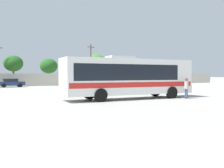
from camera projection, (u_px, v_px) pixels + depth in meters
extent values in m
plane|color=#A3A099|center=(95.00, 91.00, 31.43)|extent=(300.00, 300.00, 0.00)
cube|color=#B2AD9E|center=(57.00, 80.00, 48.41)|extent=(80.00, 0.30, 2.27)
cube|color=white|center=(129.00, 77.00, 21.75)|extent=(11.52, 2.71, 2.93)
cube|color=black|center=(123.00, 72.00, 21.49)|extent=(9.45, 2.71, 1.29)
cube|color=red|center=(129.00, 84.00, 21.78)|extent=(11.29, 2.73, 0.41)
cube|color=#19212D|center=(182.00, 71.00, 24.22)|extent=(0.07, 2.30, 1.52)
cube|color=red|center=(182.00, 88.00, 24.28)|extent=(0.09, 2.50, 0.70)
cube|color=#B2B2B2|center=(120.00, 58.00, 21.32)|extent=(2.22, 1.43, 0.24)
cylinder|color=black|center=(155.00, 91.00, 24.44)|extent=(1.04, 0.31, 1.04)
cylinder|color=black|center=(172.00, 92.00, 22.24)|extent=(1.04, 0.31, 1.04)
cylinder|color=black|center=(89.00, 93.00, 21.55)|extent=(1.04, 0.31, 1.04)
cylinder|color=black|center=(101.00, 95.00, 19.34)|extent=(1.04, 0.31, 1.04)
cylinder|color=#33476B|center=(186.00, 94.00, 22.16)|extent=(0.16, 0.16, 0.84)
cylinder|color=#33476B|center=(187.00, 94.00, 22.01)|extent=(0.16, 0.16, 0.84)
cylinder|color=#B7B2A8|center=(186.00, 85.00, 22.06)|extent=(0.39, 0.39, 0.66)
sphere|color=brown|center=(186.00, 80.00, 22.04)|extent=(0.23, 0.23, 0.23)
cylinder|color=red|center=(186.00, 79.00, 22.04)|extent=(0.24, 0.24, 0.07)
cube|color=navy|center=(12.00, 83.00, 42.07)|extent=(4.09, 1.93, 0.59)
cube|color=black|center=(10.00, 80.00, 41.95)|extent=(2.27, 1.73, 0.49)
cylinder|color=black|center=(19.00, 85.00, 43.45)|extent=(0.65, 0.24, 0.64)
cylinder|color=black|center=(20.00, 85.00, 41.90)|extent=(0.65, 0.24, 0.64)
cylinder|color=black|center=(3.00, 85.00, 42.27)|extent=(0.65, 0.24, 0.64)
cylinder|color=black|center=(4.00, 86.00, 40.71)|extent=(0.65, 0.24, 0.64)
cylinder|color=#4C3823|center=(91.00, 64.00, 54.30)|extent=(0.24, 0.24, 8.50)
cube|color=#473321|center=(91.00, 47.00, 54.17)|extent=(1.77, 0.58, 0.12)
cylinder|color=brown|center=(14.00, 78.00, 48.50)|extent=(0.32, 0.32, 2.92)
ellipsoid|color=#23561E|center=(13.00, 63.00, 48.40)|extent=(3.58, 3.58, 3.04)
cylinder|color=brown|center=(49.00, 78.00, 54.04)|extent=(0.32, 0.32, 2.59)
ellipsoid|color=#23561E|center=(49.00, 66.00, 53.94)|extent=(3.66, 3.66, 3.11)
cylinder|color=brown|center=(96.00, 76.00, 59.34)|extent=(0.32, 0.32, 3.25)
ellipsoid|color=#38752D|center=(96.00, 63.00, 59.22)|extent=(4.57, 4.57, 3.89)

